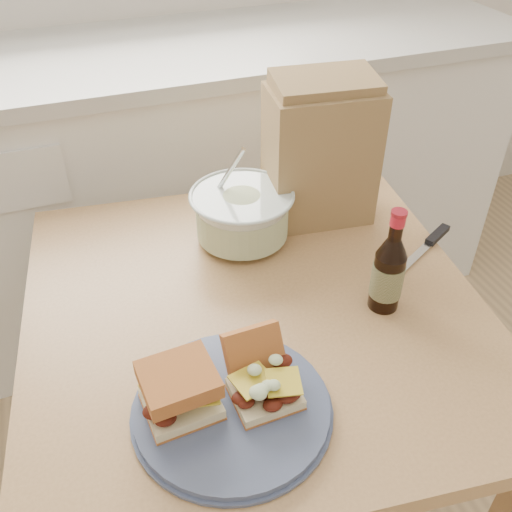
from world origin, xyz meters
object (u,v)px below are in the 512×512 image
object	(u,v)px
dining_table	(256,344)
paper_bag	(320,156)
plate	(232,408)
coleslaw_bowl	(242,217)
beer_bottle	(388,272)

from	to	relation	value
dining_table	paper_bag	bearing A→B (deg)	52.73
dining_table	paper_bag	distance (m)	0.43
plate	paper_bag	xyz separation A→B (m)	(0.36, 0.47, 0.14)
dining_table	paper_bag	size ratio (longest dim) A/B	3.19
dining_table	plate	size ratio (longest dim) A/B	3.14
coleslaw_bowl	beer_bottle	xyz separation A→B (m)	(0.18, -0.30, 0.02)
dining_table	coleslaw_bowl	bearing A→B (deg)	84.36
dining_table	coleslaw_bowl	size ratio (longest dim) A/B	4.31
coleslaw_bowl	beer_bottle	world-z (taller)	coleslaw_bowl
plate	beer_bottle	xyz separation A→B (m)	(0.35, 0.14, 0.07)
beer_bottle	dining_table	bearing A→B (deg)	169.92
plate	beer_bottle	world-z (taller)	beer_bottle
coleslaw_bowl	beer_bottle	distance (m)	0.35
paper_bag	dining_table	bearing A→B (deg)	-127.43
plate	coleslaw_bowl	bearing A→B (deg)	68.85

